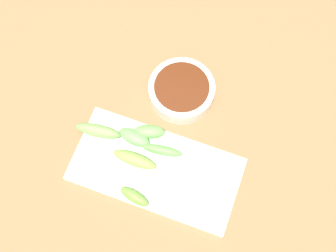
% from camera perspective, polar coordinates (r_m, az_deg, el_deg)
% --- Properties ---
extents(tabletop, '(2.10, 2.10, 0.02)m').
position_cam_1_polar(tabletop, '(0.97, -0.12, -2.18)').
color(tabletop, olive).
rests_on(tabletop, ground).
extents(sauce_bowl, '(0.14, 0.14, 0.04)m').
position_cam_1_polar(sauce_bowl, '(0.98, 1.72, 4.52)').
color(sauce_bowl, silver).
rests_on(sauce_bowl, tabletop).
extents(serving_plate, '(0.17, 0.34, 0.01)m').
position_cam_1_polar(serving_plate, '(0.94, -1.80, -5.41)').
color(serving_plate, white).
rests_on(serving_plate, tabletop).
extents(broccoli_stalk_0, '(0.04, 0.10, 0.03)m').
position_cam_1_polar(broccoli_stalk_0, '(0.95, -8.85, -0.61)').
color(broccoli_stalk_0, '#74A854').
rests_on(broccoli_stalk_0, serving_plate).
extents(broccoli_stalk_1, '(0.03, 0.09, 0.02)m').
position_cam_1_polar(broccoli_stalk_1, '(0.93, -0.97, -3.01)').
color(broccoli_stalk_1, '#60A54C').
rests_on(broccoli_stalk_1, serving_plate).
extents(broccoli_stalk_2, '(0.05, 0.07, 0.03)m').
position_cam_1_polar(broccoli_stalk_2, '(0.94, -2.33, -0.58)').
color(broccoli_stalk_2, '#68B152').
rests_on(broccoli_stalk_2, serving_plate).
extents(broccoli_stalk_3, '(0.04, 0.07, 0.03)m').
position_cam_1_polar(broccoli_stalk_3, '(0.90, -4.28, -8.89)').
color(broccoli_stalk_3, '#6BA63E').
rests_on(broccoli_stalk_3, serving_plate).
extents(broccoli_stalk_4, '(0.04, 0.07, 0.02)m').
position_cam_1_polar(broccoli_stalk_4, '(0.94, -4.30, -1.44)').
color(broccoli_stalk_4, '#65B456').
rests_on(broccoli_stalk_4, serving_plate).
extents(broccoli_stalk_5, '(0.03, 0.09, 0.02)m').
position_cam_1_polar(broccoli_stalk_5, '(0.92, -4.23, -4.24)').
color(broccoli_stalk_5, '#79A046').
rests_on(broccoli_stalk_5, serving_plate).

